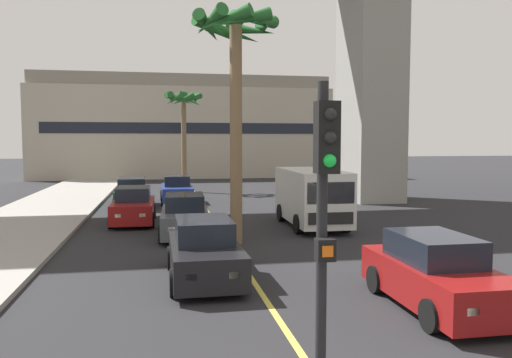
{
  "coord_description": "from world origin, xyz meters",
  "views": [
    {
      "loc": [
        -2.27,
        1.8,
        3.57
      ],
      "look_at": [
        0.0,
        14.0,
        2.64
      ],
      "focal_mm": 35.91,
      "sensor_mm": 36.0,
      "label": 1
    }
  ],
  "objects_px": {
    "car_queue_second": "(436,275)",
    "traffic_light_median_near": "(324,220)",
    "delivery_van": "(312,196)",
    "car_queue_third": "(204,252)",
    "car_queue_sixth": "(185,217)",
    "car_queue_front": "(132,194)",
    "palm_tree_near_median": "(183,110)",
    "car_queue_fifth": "(133,207)",
    "palm_tree_mid_median": "(235,55)",
    "car_queue_fourth": "(177,190)"
  },
  "relations": [
    {
      "from": "delivery_van",
      "to": "palm_tree_mid_median",
      "type": "distance_m",
      "value": 6.93
    },
    {
      "from": "palm_tree_mid_median",
      "to": "car_queue_fifth",
      "type": "bearing_deg",
      "value": 125.68
    },
    {
      "from": "car_queue_fourth",
      "to": "car_queue_sixth",
      "type": "height_order",
      "value": "same"
    },
    {
      "from": "car_queue_front",
      "to": "traffic_light_median_near",
      "type": "height_order",
      "value": "traffic_light_median_near"
    },
    {
      "from": "car_queue_front",
      "to": "palm_tree_mid_median",
      "type": "height_order",
      "value": "palm_tree_mid_median"
    },
    {
      "from": "palm_tree_mid_median",
      "to": "car_queue_second",
      "type": "bearing_deg",
      "value": -67.04
    },
    {
      "from": "car_queue_fourth",
      "to": "delivery_van",
      "type": "bearing_deg",
      "value": -60.52
    },
    {
      "from": "traffic_light_median_near",
      "to": "palm_tree_near_median",
      "type": "height_order",
      "value": "palm_tree_near_median"
    },
    {
      "from": "car_queue_second",
      "to": "car_queue_fifth",
      "type": "height_order",
      "value": "same"
    },
    {
      "from": "car_queue_front",
      "to": "car_queue_sixth",
      "type": "distance_m",
      "value": 9.29
    },
    {
      "from": "car_queue_third",
      "to": "traffic_light_median_near",
      "type": "xyz_separation_m",
      "value": [
        0.66,
        -7.72,
        1.99
      ]
    },
    {
      "from": "palm_tree_near_median",
      "to": "car_queue_fifth",
      "type": "bearing_deg",
      "value": -101.71
    },
    {
      "from": "car_queue_front",
      "to": "car_queue_third",
      "type": "distance_m",
      "value": 15.35
    },
    {
      "from": "car_queue_third",
      "to": "car_queue_sixth",
      "type": "height_order",
      "value": "same"
    },
    {
      "from": "car_queue_second",
      "to": "delivery_van",
      "type": "relative_size",
      "value": 0.78
    },
    {
      "from": "car_queue_fourth",
      "to": "palm_tree_mid_median",
      "type": "relative_size",
      "value": 0.52
    },
    {
      "from": "palm_tree_near_median",
      "to": "car_queue_sixth",
      "type": "bearing_deg",
      "value": -92.46
    },
    {
      "from": "car_queue_third",
      "to": "car_queue_fifth",
      "type": "bearing_deg",
      "value": 103.24
    },
    {
      "from": "car_queue_fifth",
      "to": "car_queue_fourth",
      "type": "bearing_deg",
      "value": 73.55
    },
    {
      "from": "delivery_van",
      "to": "traffic_light_median_near",
      "type": "relative_size",
      "value": 1.26
    },
    {
      "from": "car_queue_second",
      "to": "car_queue_sixth",
      "type": "distance_m",
      "value": 10.48
    },
    {
      "from": "car_queue_front",
      "to": "palm_tree_mid_median",
      "type": "bearing_deg",
      "value": -69.17
    },
    {
      "from": "car_queue_third",
      "to": "palm_tree_near_median",
      "type": "bearing_deg",
      "value": 88.74
    },
    {
      "from": "car_queue_third",
      "to": "car_queue_sixth",
      "type": "xyz_separation_m",
      "value": [
        -0.22,
        6.15,
        0.0
      ]
    },
    {
      "from": "delivery_van",
      "to": "palm_tree_mid_median",
      "type": "xyz_separation_m",
      "value": [
        -3.61,
        -2.89,
        5.17
      ]
    },
    {
      "from": "car_queue_front",
      "to": "delivery_van",
      "type": "bearing_deg",
      "value": -45.42
    },
    {
      "from": "car_queue_second",
      "to": "traffic_light_median_near",
      "type": "xyz_separation_m",
      "value": [
        -4.0,
        -4.59,
        1.99
      ]
    },
    {
      "from": "car_queue_third",
      "to": "traffic_light_median_near",
      "type": "bearing_deg",
      "value": -85.14
    },
    {
      "from": "car_queue_front",
      "to": "car_queue_third",
      "type": "bearing_deg",
      "value": -80.19
    },
    {
      "from": "palm_tree_mid_median",
      "to": "palm_tree_near_median",
      "type": "bearing_deg",
      "value": 92.92
    },
    {
      "from": "palm_tree_mid_median",
      "to": "car_queue_third",
      "type": "bearing_deg",
      "value": -108.08
    },
    {
      "from": "car_queue_fourth",
      "to": "delivery_van",
      "type": "height_order",
      "value": "delivery_van"
    },
    {
      "from": "car_queue_fifth",
      "to": "traffic_light_median_near",
      "type": "height_order",
      "value": "traffic_light_median_near"
    },
    {
      "from": "palm_tree_near_median",
      "to": "car_queue_front",
      "type": "bearing_deg",
      "value": -111.7
    },
    {
      "from": "car_queue_sixth",
      "to": "traffic_light_median_near",
      "type": "relative_size",
      "value": 0.99
    },
    {
      "from": "car_queue_second",
      "to": "traffic_light_median_near",
      "type": "relative_size",
      "value": 0.98
    },
    {
      "from": "car_queue_sixth",
      "to": "car_queue_front",
      "type": "bearing_deg",
      "value": 104.95
    },
    {
      "from": "car_queue_front",
      "to": "car_queue_third",
      "type": "xyz_separation_m",
      "value": [
        2.61,
        -15.12,
        0.0
      ]
    },
    {
      "from": "car_queue_sixth",
      "to": "palm_tree_mid_median",
      "type": "distance_m",
      "value": 6.21
    },
    {
      "from": "car_queue_fifth",
      "to": "traffic_light_median_near",
      "type": "bearing_deg",
      "value": -80.44
    },
    {
      "from": "car_queue_fifth",
      "to": "palm_tree_near_median",
      "type": "bearing_deg",
      "value": 78.29
    },
    {
      "from": "delivery_van",
      "to": "traffic_light_median_near",
      "type": "xyz_separation_m",
      "value": [
        -4.4,
        -15.06,
        1.43
      ]
    },
    {
      "from": "car_queue_fourth",
      "to": "car_queue_fifth",
      "type": "height_order",
      "value": "same"
    },
    {
      "from": "car_queue_second",
      "to": "car_queue_third",
      "type": "distance_m",
      "value": 5.61
    },
    {
      "from": "car_queue_second",
      "to": "car_queue_fifth",
      "type": "bearing_deg",
      "value": 118.51
    },
    {
      "from": "car_queue_front",
      "to": "car_queue_fifth",
      "type": "distance_m",
      "value": 5.52
    },
    {
      "from": "car_queue_second",
      "to": "car_queue_fifth",
      "type": "xyz_separation_m",
      "value": [
        -6.92,
        12.74,
        0.0
      ]
    },
    {
      "from": "car_queue_second",
      "to": "car_queue_fifth",
      "type": "relative_size",
      "value": 1.0
    },
    {
      "from": "car_queue_second",
      "to": "palm_tree_mid_median",
      "type": "xyz_separation_m",
      "value": [
        -3.21,
        7.57,
        5.73
      ]
    },
    {
      "from": "car_queue_second",
      "to": "delivery_van",
      "type": "distance_m",
      "value": 10.49
    }
  ]
}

